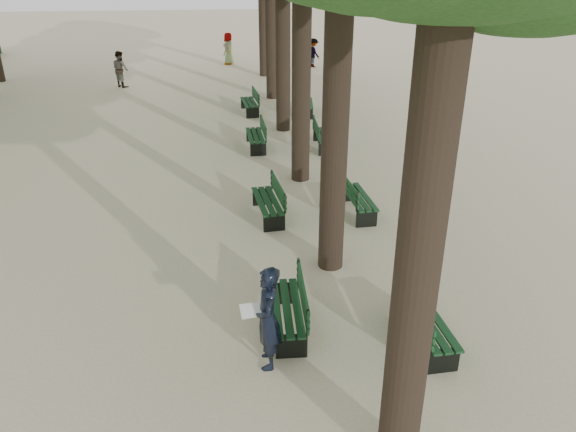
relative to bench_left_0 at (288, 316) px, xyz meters
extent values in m
plane|color=beige|center=(-0.37, -0.90, -0.27)|extent=(120.00, 120.00, 0.00)
cylinder|color=#33261C|center=(1.13, -2.90, 3.48)|extent=(0.52, 0.52, 7.50)
cylinder|color=#33261C|center=(1.13, 2.10, 3.48)|extent=(0.52, 0.52, 7.50)
cylinder|color=#33261C|center=(1.13, 7.10, 3.48)|extent=(0.52, 0.52, 7.50)
cylinder|color=#33261C|center=(1.13, 12.10, 3.48)|extent=(0.52, 0.52, 7.50)
cylinder|color=#33261C|center=(1.13, 17.10, 3.48)|extent=(0.52, 0.52, 7.50)
cylinder|color=#33261C|center=(1.13, 22.10, 3.48)|extent=(0.52, 0.52, 7.50)
cube|color=black|center=(-0.02, 0.00, -0.05)|extent=(0.57, 1.81, 0.45)
cube|color=black|center=(-0.02, 0.00, 0.18)|extent=(0.59, 1.81, 0.04)
cube|color=black|center=(0.26, -0.01, 0.45)|extent=(0.09, 1.80, 0.40)
cube|color=black|center=(-0.02, 4.59, -0.05)|extent=(0.72, 1.85, 0.45)
cube|color=black|center=(-0.02, 4.59, 0.18)|extent=(0.74, 1.85, 0.04)
cube|color=black|center=(0.26, 4.62, 0.45)|extent=(0.24, 1.79, 0.40)
cube|color=black|center=(-0.02, 10.03, -0.05)|extent=(0.59, 1.82, 0.45)
cube|color=black|center=(-0.02, 10.03, 0.18)|extent=(0.61, 1.82, 0.04)
cube|color=black|center=(0.26, 10.04, 0.45)|extent=(0.11, 1.80, 0.40)
cube|color=black|center=(-0.02, 14.58, -0.05)|extent=(0.70, 1.84, 0.45)
cube|color=black|center=(-0.02, 14.58, 0.18)|extent=(0.72, 1.85, 0.04)
cube|color=black|center=(0.26, 14.61, 0.45)|extent=(0.22, 1.79, 0.40)
cube|color=black|center=(2.28, -0.61, -0.05)|extent=(0.63, 1.83, 0.45)
cube|color=black|center=(2.28, -0.61, 0.18)|extent=(0.65, 1.83, 0.04)
cube|color=black|center=(2.00, -0.63, 0.45)|extent=(0.15, 1.80, 0.40)
cube|color=black|center=(2.28, 4.58, -0.05)|extent=(0.64, 1.83, 0.45)
cube|color=black|center=(2.28, 4.58, 0.18)|extent=(0.66, 1.83, 0.04)
cube|color=black|center=(2.00, 4.57, 0.45)|extent=(0.16, 1.80, 0.40)
cube|color=black|center=(2.28, 9.81, -0.05)|extent=(0.59, 1.82, 0.45)
cube|color=black|center=(2.28, 9.81, 0.18)|extent=(0.61, 1.82, 0.04)
cube|color=black|center=(2.00, 9.82, 0.45)|extent=(0.11, 1.80, 0.40)
cube|color=black|center=(2.28, 14.18, -0.05)|extent=(0.72, 1.85, 0.45)
cube|color=black|center=(2.28, 14.18, 0.18)|extent=(0.74, 1.85, 0.04)
cube|color=black|center=(2.01, 14.21, 0.45)|extent=(0.24, 1.79, 0.40)
imported|color=black|center=(-0.40, -0.88, 0.61)|extent=(0.36, 0.71, 1.76)
cube|color=white|center=(-0.65, -0.88, 0.78)|extent=(0.37, 0.29, 0.12)
imported|color=#262628|center=(4.61, 20.23, 0.60)|extent=(1.08, 0.63, 1.74)
imported|color=#262628|center=(-0.70, 25.57, 0.62)|extent=(0.69, 0.94, 1.78)
imported|color=#262628|center=(4.07, 24.21, 0.52)|extent=(0.71, 1.06, 1.58)
imported|color=#262628|center=(-5.97, 20.12, 0.58)|extent=(0.82, 0.83, 1.70)
camera|label=1|loc=(-0.86, -8.06, 5.78)|focal=35.00mm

